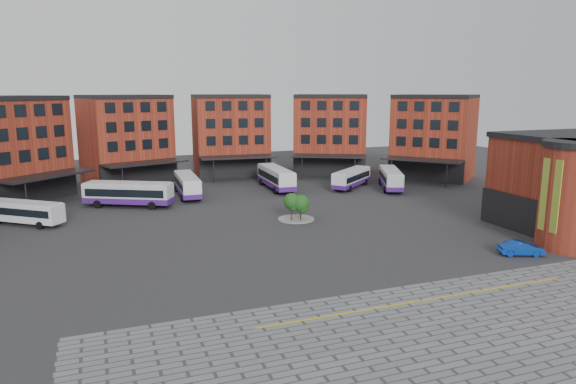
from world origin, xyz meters
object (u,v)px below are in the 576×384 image
object	(u,v)px
tree_island	(298,204)
bus_e	(352,178)
bus_b	(128,194)
bus_d	(276,177)
bus_a	(24,211)
bus_c	(187,185)
blue_car	(521,248)
bus_f	(391,178)

from	to	relation	value
tree_island	bus_e	distance (m)	22.79
tree_island	bus_b	world-z (taller)	tree_island
bus_b	bus_d	distance (m)	23.20
tree_island	bus_d	bearing A→B (deg)	78.50
bus_a	bus_c	bearing A→B (deg)	-26.08
bus_a	bus_e	bearing A→B (deg)	-42.83
bus_d	tree_island	bearing A→B (deg)	-99.73
blue_car	bus_b	bearing A→B (deg)	65.55
bus_c	bus_b	bearing A→B (deg)	-151.29
bus_a	bus_f	distance (m)	51.71
bus_c	bus_e	distance (m)	25.83
bus_c	bus_d	world-z (taller)	bus_d
tree_island	blue_car	distance (m)	24.75
bus_d	bus_e	size ratio (longest dim) A/B	1.26
bus_d	bus_f	distance (m)	18.13
bus_a	bus_b	distance (m)	13.12
tree_island	bus_f	distance (m)	25.03
blue_car	bus_c	bearing A→B (deg)	54.06
bus_c	bus_f	size ratio (longest dim) A/B	1.01
bus_a	bus_b	bearing A→B (deg)	-26.79
bus_c	tree_island	bearing A→B (deg)	-60.37
blue_car	bus_d	bearing A→B (deg)	36.67
bus_b	bus_e	xyz separation A→B (m)	(34.29, 1.87, -0.20)
bus_a	bus_d	xyz separation A→B (m)	(34.50, 10.73, 0.20)
bus_f	tree_island	bearing A→B (deg)	-123.06
tree_island	bus_e	world-z (taller)	tree_island
bus_b	blue_car	world-z (taller)	bus_b
bus_e	bus_f	size ratio (longest dim) A/B	0.86
bus_b	bus_e	bearing A→B (deg)	-59.17
bus_d	bus_e	distance (m)	12.11
bus_d	blue_car	xyz separation A→B (m)	(10.85, -39.54, -1.16)
bus_d	bus_b	bearing A→B (deg)	-165.42
bus_d	blue_car	bearing A→B (deg)	-72.87
bus_f	blue_car	distance (m)	33.86
bus_b	bus_c	xyz separation A→B (m)	(8.57, 4.35, -0.09)
tree_island	bus_f	bearing A→B (deg)	32.76
bus_a	bus_c	xyz separation A→B (m)	(20.44, 9.94, 0.07)
bus_f	blue_car	xyz separation A→B (m)	(-6.16, -33.28, -1.02)
bus_a	bus_b	xyz separation A→B (m)	(11.87, 5.59, 0.17)
tree_island	bus_b	distance (m)	23.68
blue_car	bus_a	bearing A→B (deg)	78.90
bus_d	bus_a	bearing A→B (deg)	-160.94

